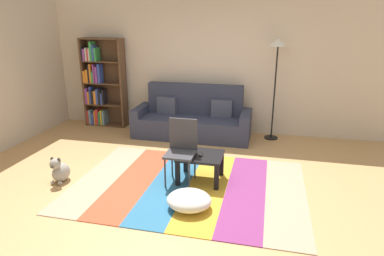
{
  "coord_description": "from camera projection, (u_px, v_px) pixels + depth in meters",
  "views": [
    {
      "loc": [
        1.13,
        -4.13,
        2.2
      ],
      "look_at": [
        0.04,
        0.55,
        0.65
      ],
      "focal_mm": 31.42,
      "sensor_mm": 36.0,
      "label": 1
    }
  ],
  "objects": [
    {
      "name": "pouf",
      "position": [
        189.0,
        200.0,
        4.07
      ],
      "size": [
        0.55,
        0.5,
        0.21
      ],
      "primitive_type": "ellipsoid",
      "color": "white",
      "rests_on": "rug"
    },
    {
      "name": "dog",
      "position": [
        60.0,
        171.0,
        4.76
      ],
      "size": [
        0.22,
        0.35,
        0.4
      ],
      "color": "#9E998E",
      "rests_on": "ground_plane"
    },
    {
      "name": "tv_remote",
      "position": [
        201.0,
        154.0,
        4.69
      ],
      "size": [
        0.06,
        0.15,
        0.02
      ],
      "primitive_type": "cube",
      "rotation": [
        0.0,
        0.0,
        0.14
      ],
      "color": "black",
      "rests_on": "coffee_table"
    },
    {
      "name": "ground_plane",
      "position": [
        181.0,
        183.0,
        4.75
      ],
      "size": [
        14.0,
        14.0,
        0.0
      ],
      "primitive_type": "plane",
      "color": "tan"
    },
    {
      "name": "back_wall",
      "position": [
        213.0,
        65.0,
        6.7
      ],
      "size": [
        6.8,
        0.1,
        2.7
      ],
      "primitive_type": "cube",
      "color": "beige",
      "rests_on": "ground_plane"
    },
    {
      "name": "standing_lamp",
      "position": [
        277.0,
        56.0,
        6.07
      ],
      "size": [
        0.32,
        0.32,
        1.89
      ],
      "color": "black",
      "rests_on": "ground_plane"
    },
    {
      "name": "coffee_table",
      "position": [
        200.0,
        160.0,
        4.73
      ],
      "size": [
        0.62,
        0.54,
        0.39
      ],
      "color": "black",
      "rests_on": "rug"
    },
    {
      "name": "couch",
      "position": [
        193.0,
        120.0,
        6.59
      ],
      "size": [
        2.26,
        0.8,
        1.0
      ],
      "color": "#2D3347",
      "rests_on": "ground_plane"
    },
    {
      "name": "bookshelf",
      "position": [
        100.0,
        85.0,
        7.13
      ],
      "size": [
        0.9,
        0.28,
        1.85
      ],
      "color": "brown",
      "rests_on": "ground_plane"
    },
    {
      "name": "left_wall",
      "position": [
        0.0,
        72.0,
        5.77
      ],
      "size": [
        0.1,
        5.5,
        2.7
      ],
      "primitive_type": "cube",
      "color": "beige",
      "rests_on": "ground_plane"
    },
    {
      "name": "rug",
      "position": [
        189.0,
        185.0,
        4.68
      ],
      "size": [
        3.16,
        2.27,
        0.01
      ],
      "color": "tan",
      "rests_on": "ground_plane"
    },
    {
      "name": "folding_chair",
      "position": [
        182.0,
        146.0,
        4.67
      ],
      "size": [
        0.4,
        0.4,
        0.9
      ],
      "rotation": [
        0.0,
        0.0,
        -0.25
      ],
      "color": "#38383D",
      "rests_on": "ground_plane"
    }
  ]
}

